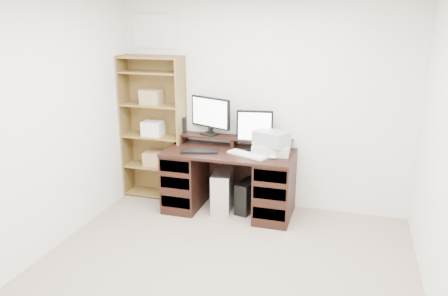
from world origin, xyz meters
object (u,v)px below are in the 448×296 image
at_px(monitor_small, 255,128).
at_px(bookshelf, 154,127).
at_px(tower_black, 247,196).
at_px(desk, 229,180).
at_px(tower_silver, 223,190).
at_px(monitor_wide, 211,114).
at_px(printer, 271,149).

relative_size(monitor_small, bookshelf, 0.26).
bearing_deg(tower_black, desk, -152.15).
bearing_deg(monitor_small, tower_silver, -166.39).
relative_size(monitor_wide, printer, 1.31).
height_order(monitor_wide, monitor_small, monitor_wide).
height_order(desk, monitor_small, monitor_small).
bearing_deg(bookshelf, tower_black, -7.10).
xyz_separation_m(desk, monitor_wide, (-0.30, 0.23, 0.74)).
xyz_separation_m(tower_silver, bookshelf, (-0.97, 0.19, 0.67)).
height_order(desk, printer, printer).
bearing_deg(tower_black, tower_silver, -160.75).
bearing_deg(tower_silver, desk, -23.05).
distance_m(monitor_wide, bookshelf, 0.78).
relative_size(desk, monitor_small, 3.24).
height_order(tower_silver, bookshelf, bookshelf).
relative_size(tower_silver, bookshelf, 0.27).
distance_m(monitor_small, tower_black, 0.82).
relative_size(tower_silver, tower_black, 1.19).
bearing_deg(bookshelf, monitor_wide, 1.39).
height_order(desk, tower_silver, desk).
bearing_deg(monitor_wide, printer, 10.24).
xyz_separation_m(monitor_wide, tower_silver, (0.22, -0.21, -0.88)).
distance_m(monitor_small, bookshelf, 1.31).
bearing_deg(bookshelf, desk, -11.43).
xyz_separation_m(tower_black, bookshelf, (-1.27, 0.16, 0.73)).
bearing_deg(printer, monitor_small, 150.36).
bearing_deg(monitor_wide, tower_silver, -20.84).
bearing_deg(printer, tower_silver, 179.44).
distance_m(desk, monitor_small, 0.69).
bearing_deg(monitor_wide, bookshelf, -155.93).
bearing_deg(tower_silver, monitor_wide, 129.22).
xyz_separation_m(monitor_wide, bookshelf, (-0.75, -0.02, -0.21)).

